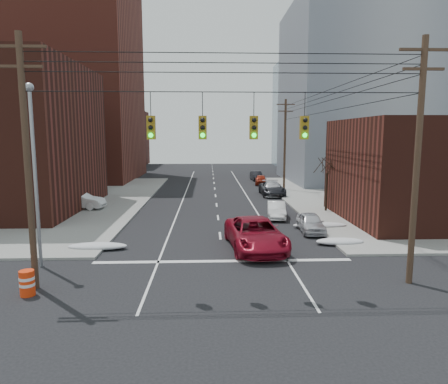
{
  "coord_description": "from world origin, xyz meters",
  "views": [
    {
      "loc": [
        -0.75,
        -14.36,
        6.8
      ],
      "look_at": [
        0.27,
        12.04,
        3.0
      ],
      "focal_mm": 32.0,
      "sensor_mm": 36.0,
      "label": 1
    }
  ],
  "objects": [
    {
      "name": "building_brick_far",
      "position": [
        -26.0,
        74.0,
        6.0
      ],
      "size": [
        22.0,
        18.0,
        12.0
      ],
      "primitive_type": "cube",
      "color": "#461D15",
      "rests_on": "ground"
    },
    {
      "name": "snow_nw",
      "position": [
        -7.4,
        9.0,
        0.21
      ],
      "size": [
        3.5,
        1.08,
        0.42
      ],
      "primitive_type": "ellipsoid",
      "color": "silver",
      "rests_on": "ground"
    },
    {
      "name": "utility_pole_right",
      "position": [
        8.5,
        3.0,
        5.78
      ],
      "size": [
        2.2,
        0.28,
        11.0
      ],
      "color": "#473323",
      "rests_on": "ground"
    },
    {
      "name": "parked_car_d",
      "position": [
        6.4,
        29.97,
        0.77
      ],
      "size": [
        2.45,
        5.4,
        1.53
      ],
      "primitive_type": "imported",
      "rotation": [
        0.0,
        0.0,
        -0.06
      ],
      "color": "silver",
      "rests_on": "ground"
    },
    {
      "name": "construction_barrel",
      "position": [
        -8.5,
        2.18,
        0.57
      ],
      "size": [
        0.66,
        0.66,
        1.1
      ],
      "rotation": [
        0.0,
        0.0,
        -0.06
      ],
      "color": "red",
      "rests_on": "ground"
    },
    {
      "name": "ground",
      "position": [
        0.0,
        0.0,
        0.0
      ],
      "size": [
        160.0,
        160.0,
        0.0
      ],
      "primitive_type": "plane",
      "color": "black",
      "rests_on": "ground"
    },
    {
      "name": "parked_car_f",
      "position": [
        6.4,
        45.03,
        0.68
      ],
      "size": [
        1.67,
        4.21,
        1.36
      ],
      "primitive_type": "imported",
      "rotation": [
        0.0,
        0.0,
        0.06
      ],
      "color": "black",
      "rests_on": "ground"
    },
    {
      "name": "parked_car_b",
      "position": [
        4.8,
        17.68,
        0.66
      ],
      "size": [
        1.89,
        4.17,
        1.33
      ],
      "primitive_type": "imported",
      "rotation": [
        0.0,
        0.0,
        -0.12
      ],
      "color": "white",
      "rests_on": "ground"
    },
    {
      "name": "building_office",
      "position": [
        22.0,
        44.0,
        12.5
      ],
      "size": [
        22.0,
        20.0,
        25.0
      ],
      "primitive_type": "cube",
      "color": "gray",
      "rests_on": "ground"
    },
    {
      "name": "parked_car_c",
      "position": [
        6.4,
        29.96,
        0.76
      ],
      "size": [
        2.52,
        5.46,
        1.52
      ],
      "primitive_type": "imported",
      "rotation": [
        0.0,
        0.0,
        0.0
      ],
      "color": "black",
      "rests_on": "ground"
    },
    {
      "name": "utility_pole_far",
      "position": [
        8.5,
        34.0,
        5.78
      ],
      "size": [
        2.2,
        0.28,
        11.0
      ],
      "color": "#473323",
      "rests_on": "ground"
    },
    {
      "name": "parked_car_e",
      "position": [
        6.4,
        39.79,
        0.67
      ],
      "size": [
        2.01,
        4.07,
        1.34
      ],
      "primitive_type": "imported",
      "rotation": [
        0.0,
        0.0,
        -0.11
      ],
      "color": "maroon",
      "rests_on": "ground"
    },
    {
      "name": "utility_pole_left",
      "position": [
        -8.5,
        3.0,
        5.78
      ],
      "size": [
        2.2,
        0.28,
        11.0
      ],
      "color": "#473323",
      "rests_on": "ground"
    },
    {
      "name": "building_glass",
      "position": [
        24.0,
        70.0,
        11.0
      ],
      "size": [
        20.0,
        18.0,
        22.0
      ],
      "primitive_type": "cube",
      "color": "gray",
      "rests_on": "ground"
    },
    {
      "name": "lot_car_d",
      "position": [
        -18.61,
        29.14,
        0.78
      ],
      "size": [
        3.99,
        2.56,
        1.27
      ],
      "primitive_type": "imported",
      "rotation": [
        0.0,
        0.0,
        1.88
      ],
      "color": "#B6B6BB",
      "rests_on": "sidewalk_nw"
    },
    {
      "name": "red_pickup",
      "position": [
        2.02,
        8.8,
        0.92
      ],
      "size": [
        3.62,
        6.84,
        1.83
      ],
      "primitive_type": "imported",
      "rotation": [
        0.0,
        0.0,
        0.09
      ],
      "color": "maroon",
      "rests_on": "ground"
    },
    {
      "name": "bare_tree",
      "position": [
        9.59,
        20.0,
        2.32
      ],
      "size": [
        2.09,
        2.2,
        4.93
      ],
      "color": "black",
      "rests_on": "ground"
    },
    {
      "name": "snow_ne",
      "position": [
        7.4,
        9.5,
        0.21
      ],
      "size": [
        3.0,
        1.08,
        0.42
      ],
      "primitive_type": "ellipsoid",
      "color": "silver",
      "rests_on": "ground"
    },
    {
      "name": "parked_car_a",
      "position": [
        6.4,
        12.83,
        0.67
      ],
      "size": [
        1.72,
        4.0,
        1.35
      ],
      "primitive_type": "imported",
      "rotation": [
        0.0,
        0.0,
        -0.03
      ],
      "color": "silver",
      "rests_on": "ground"
    },
    {
      "name": "lot_car_a",
      "position": [
        -12.51,
        21.68,
        0.91
      ],
      "size": [
        4.75,
        2.13,
        1.52
      ],
      "primitive_type": "imported",
      "rotation": [
        0.0,
        0.0,
        1.45
      ],
      "color": "silver",
      "rests_on": "sidewalk_nw"
    },
    {
      "name": "building_brick_tall",
      "position": [
        -24.0,
        48.0,
        15.0
      ],
      "size": [
        24.0,
        20.0,
        30.0
      ],
      "primitive_type": "cube",
      "color": "maroon",
      "rests_on": "ground"
    },
    {
      "name": "snow_east_far",
      "position": [
        7.4,
        14.0,
        0.21
      ],
      "size": [
        4.0,
        1.08,
        0.42
      ],
      "primitive_type": "ellipsoid",
      "color": "silver",
      "rests_on": "ground"
    },
    {
      "name": "lot_car_b",
      "position": [
        -15.44,
        26.42,
        0.83
      ],
      "size": [
        5.32,
        3.35,
        1.37
      ],
      "primitive_type": "imported",
      "rotation": [
        0.0,
        0.0,
        1.34
      ],
      "color": "#ABABB0",
      "rests_on": "sidewalk_nw"
    },
    {
      "name": "traffic_signals",
      "position": [
        0.1,
        2.97,
        7.17
      ],
      "size": [
        17.0,
        0.42,
        2.02
      ],
      "color": "black",
      "rests_on": "ground"
    },
    {
      "name": "lot_car_c",
      "position": [
        -16.26,
        23.19,
        0.93
      ],
      "size": [
        5.72,
        3.31,
        1.56
      ],
      "primitive_type": "imported",
      "rotation": [
        0.0,
        0.0,
        1.79
      ],
      "color": "black",
      "rests_on": "sidewalk_nw"
    },
    {
      "name": "street_light",
      "position": [
        -9.5,
        6.0,
        5.54
      ],
      "size": [
        0.44,
        0.44,
        9.32
      ],
      "color": "gray",
      "rests_on": "ground"
    }
  ]
}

